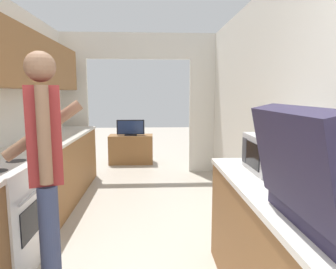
# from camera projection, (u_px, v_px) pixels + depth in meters

# --- Properties ---
(wall_right) EXTENTS (0.06, 7.18, 2.50)m
(wall_right) POSITION_uv_depth(u_px,v_px,m) (292.00, 118.00, 2.48)
(wall_right) COLOR silver
(wall_right) RESTS_ON ground_plane
(wall_far_with_doorway) EXTENTS (3.13, 0.06, 2.50)m
(wall_far_with_doorway) POSITION_uv_depth(u_px,v_px,m) (139.00, 93.00, 5.37)
(wall_far_with_doorway) COLOR silver
(wall_far_with_doorway) RESTS_ON ground_plane
(counter_left) EXTENTS (0.62, 3.66, 0.88)m
(counter_left) POSITION_uv_depth(u_px,v_px,m) (48.00, 175.00, 3.71)
(counter_left) COLOR brown
(counter_left) RESTS_ON ground_plane
(counter_right) EXTENTS (0.62, 1.85, 0.88)m
(counter_right) POSITION_uv_depth(u_px,v_px,m) (291.00, 262.00, 1.81)
(counter_right) COLOR brown
(counter_right) RESTS_ON ground_plane
(person) EXTENTS (0.54, 0.45, 1.72)m
(person) POSITION_uv_depth(u_px,v_px,m) (46.00, 172.00, 2.01)
(person) COLOR #384266
(person) RESTS_ON ground_plane
(suitcase) EXTENTS (0.54, 0.68, 0.52)m
(suitcase) POSITION_uv_depth(u_px,v_px,m) (330.00, 188.00, 1.27)
(suitcase) COLOR #231E38
(suitcase) RESTS_ON counter_right
(microwave) EXTENTS (0.40, 0.44, 0.27)m
(microwave) POSITION_uv_depth(u_px,v_px,m) (277.00, 154.00, 2.19)
(microwave) COLOR #B7B7BC
(microwave) RESTS_ON counter_right
(tv_cabinet) EXTENTS (0.90, 0.42, 0.59)m
(tv_cabinet) POSITION_uv_depth(u_px,v_px,m) (131.00, 149.00, 6.23)
(tv_cabinet) COLOR brown
(tv_cabinet) RESTS_ON ground_plane
(television) EXTENTS (0.56, 0.16, 0.32)m
(television) POSITION_uv_depth(u_px,v_px,m) (131.00, 128.00, 6.12)
(television) COLOR black
(television) RESTS_ON tv_cabinet
(knife) EXTENTS (0.12, 0.35, 0.02)m
(knife) POSITION_uv_depth(u_px,v_px,m) (15.00, 153.00, 2.87)
(knife) COLOR #B7B7BC
(knife) RESTS_ON counter_left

